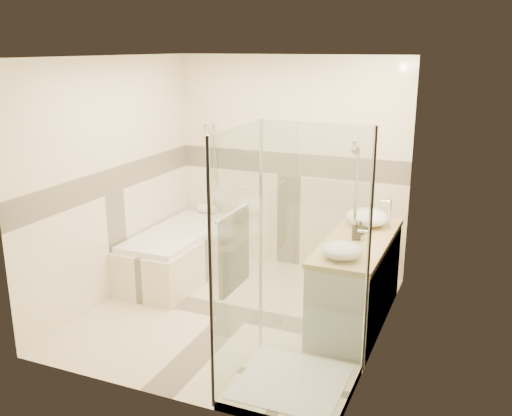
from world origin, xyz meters
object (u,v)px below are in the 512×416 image
at_px(vessel_sink_near, 367,217).
at_px(vessel_sink_far, 342,250).
at_px(amenity_bottle_a, 356,230).
at_px(bathtub, 180,250).
at_px(shower_enclosure, 282,325).
at_px(amenity_bottle_b, 360,228).
at_px(vanity, 357,281).

distance_m(vessel_sink_near, vessel_sink_far, 1.00).
xyz_separation_m(vessel_sink_far, amenity_bottle_a, (0.00, 0.52, 0.02)).
height_order(bathtub, amenity_bottle_a, amenity_bottle_a).
xyz_separation_m(shower_enclosure, vessel_sink_near, (0.27, 1.72, 0.43)).
xyz_separation_m(vessel_sink_near, amenity_bottle_b, (0.00, -0.31, -0.02)).
xyz_separation_m(vessel_sink_near, vessel_sink_far, (0.00, -1.00, -0.02)).
relative_size(shower_enclosure, amenity_bottle_a, 11.41).
distance_m(bathtub, vanity, 2.18).
distance_m(shower_enclosure, vessel_sink_far, 0.87).
height_order(amenity_bottle_a, amenity_bottle_b, amenity_bottle_a).
distance_m(vessel_sink_near, amenity_bottle_b, 0.31).
relative_size(amenity_bottle_a, amenity_bottle_b, 1.36).
relative_size(vessel_sink_far, amenity_bottle_b, 2.69).
bearing_deg(amenity_bottle_a, shower_enclosure, -102.36).
bearing_deg(vessel_sink_near, bathtub, -177.40).
relative_size(shower_enclosure, vessel_sink_far, 5.75).
relative_size(bathtub, amenity_bottle_a, 9.51).
bearing_deg(bathtub, amenity_bottle_a, -10.01).
distance_m(bathtub, shower_enclosure, 2.47).
bearing_deg(vessel_sink_far, shower_enclosure, -110.76).
bearing_deg(vessel_sink_near, vanity, -87.44).
relative_size(bathtub, vessel_sink_near, 3.94).
distance_m(vanity, amenity_bottle_b, 0.51).
bearing_deg(bathtub, shower_enclosure, -41.10).
relative_size(bathtub, vanity, 1.05).
bearing_deg(vanity, vessel_sink_near, 92.56).
bearing_deg(bathtub, vessel_sink_near, 2.60).
xyz_separation_m(bathtub, shower_enclosure, (1.86, -1.62, 0.20)).
relative_size(bathtub, shower_enclosure, 0.83).
bearing_deg(bathtub, vanity, -9.25).
relative_size(shower_enclosure, amenity_bottle_b, 15.47).
height_order(vanity, vessel_sink_near, vessel_sink_near).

